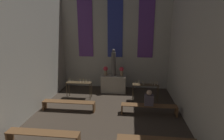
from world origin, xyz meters
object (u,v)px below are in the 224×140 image
(pew_second_left, at_px, (43,135))
(statue, at_px, (114,63))
(flower_vase_right, at_px, (122,71))
(pew_back_right, at_px, (149,107))
(flower_vase_left, at_px, (106,70))
(candle_rack_left, at_px, (79,85))
(pew_back_left, at_px, (69,104))
(altar, at_px, (114,84))
(candle_rack_right, at_px, (146,87))
(person_seated, at_px, (149,98))

(pew_second_left, bearing_deg, statue, 70.03)
(flower_vase_right, height_order, pew_back_right, flower_vase_right)
(flower_vase_left, xyz_separation_m, candle_rack_left, (-1.24, -1.03, -0.54))
(statue, height_order, flower_vase_right, statue)
(candle_rack_left, xyz_separation_m, pew_back_right, (3.43, -1.44, -0.41))
(flower_vase_right, relative_size, pew_back_left, 0.22)
(pew_second_left, bearing_deg, pew_back_right, 33.81)
(statue, height_order, pew_second_left, statue)
(pew_second_left, bearing_deg, pew_back_left, 90.00)
(altar, height_order, candle_rack_left, candle_rack_left)
(pew_second_left, relative_size, pew_back_left, 1.00)
(statue, xyz_separation_m, pew_back_left, (-1.75, -2.46, -1.35))
(pew_back_left, xyz_separation_m, pew_back_right, (3.49, 0.00, 0.00))
(altar, bearing_deg, pew_second_left, -109.97)
(statue, distance_m, pew_second_left, 5.28)
(statue, relative_size, flower_vase_right, 2.90)
(statue, height_order, candle_rack_left, statue)
(flower_vase_right, height_order, candle_rack_right, flower_vase_right)
(candle_rack_right, relative_size, pew_back_left, 0.55)
(candle_rack_left, distance_m, pew_back_right, 3.74)
(altar, relative_size, flower_vase_right, 2.66)
(pew_back_right, bearing_deg, flower_vase_right, 117.80)
(flower_vase_left, height_order, pew_back_right, flower_vase_left)
(flower_vase_left, xyz_separation_m, pew_back_left, (-1.30, -2.46, -0.95))
(candle_rack_left, height_order, pew_back_right, candle_rack_left)
(pew_second_left, bearing_deg, altar, 70.03)
(statue, bearing_deg, flower_vase_left, 180.00)
(candle_rack_right, bearing_deg, statue, 148.89)
(altar, xyz_separation_m, flower_vase_right, (0.45, 0.00, 0.78))
(statue, bearing_deg, pew_second_left, -109.97)
(altar, relative_size, person_seated, 2.04)
(statue, xyz_separation_m, candle_rack_right, (1.70, -1.02, -0.95))
(person_seated, bearing_deg, candle_rack_right, 91.17)
(flower_vase_right, bearing_deg, candle_rack_right, -39.31)
(statue, relative_size, candle_rack_right, 1.17)
(statue, relative_size, pew_back_right, 0.64)
(pew_back_right, bearing_deg, candle_rack_left, 157.26)
(altar, height_order, statue, statue)
(altar, bearing_deg, statue, 0.00)
(pew_back_left, relative_size, person_seated, 3.46)
(flower_vase_left, relative_size, pew_back_right, 0.22)
(pew_back_left, bearing_deg, statue, 54.69)
(pew_back_left, xyz_separation_m, person_seated, (3.47, 0.00, 0.40))
(altar, distance_m, pew_second_left, 5.11)
(pew_back_right, xyz_separation_m, person_seated, (-0.02, 0.00, 0.40))
(candle_rack_left, bearing_deg, flower_vase_left, 39.55)
(altar, distance_m, statue, 1.19)
(altar, distance_m, pew_back_left, 3.02)
(statue, xyz_separation_m, pew_second_left, (-1.75, -4.80, -1.35))
(pew_second_left, relative_size, person_seated, 3.46)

